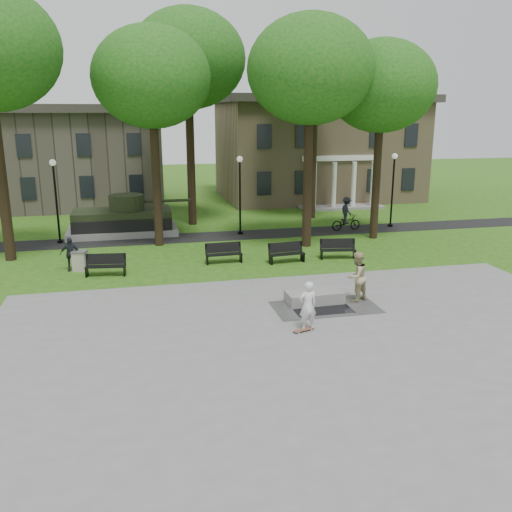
# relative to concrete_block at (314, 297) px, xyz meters

# --- Properties ---
(ground) EXTENTS (120.00, 120.00, 0.00)m
(ground) POSITION_rel_concrete_block_xyz_m (-0.87, 0.57, -0.24)
(ground) COLOR #254E12
(ground) RESTS_ON ground
(plaza) EXTENTS (22.00, 16.00, 0.02)m
(plaza) POSITION_rel_concrete_block_xyz_m (-0.87, -4.43, -0.23)
(plaza) COLOR gray
(plaza) RESTS_ON ground
(footpath) EXTENTS (44.00, 2.60, 0.01)m
(footpath) POSITION_rel_concrete_block_xyz_m (-0.87, 12.57, -0.24)
(footpath) COLOR black
(footpath) RESTS_ON ground
(building_right) EXTENTS (17.00, 12.00, 8.60)m
(building_right) POSITION_rel_concrete_block_xyz_m (9.13, 26.57, 4.10)
(building_right) COLOR #9E8460
(building_right) RESTS_ON ground
(building_left) EXTENTS (15.00, 10.00, 7.20)m
(building_left) POSITION_rel_concrete_block_xyz_m (-11.87, 27.07, 3.35)
(building_left) COLOR #4C443D
(building_left) RESTS_ON ground
(tree_1) EXTENTS (6.20, 6.20, 11.63)m
(tree_1) POSITION_rel_concrete_block_xyz_m (-5.37, 11.07, 8.71)
(tree_1) COLOR black
(tree_1) RESTS_ON ground
(tree_2) EXTENTS (6.60, 6.60, 12.16)m
(tree_2) POSITION_rel_concrete_block_xyz_m (2.63, 9.07, 9.07)
(tree_2) COLOR black
(tree_2) RESTS_ON ground
(tree_3) EXTENTS (6.00, 6.00, 11.19)m
(tree_3) POSITION_rel_concrete_block_xyz_m (7.13, 10.07, 8.35)
(tree_3) COLOR black
(tree_3) RESTS_ON ground
(tree_4) EXTENTS (7.20, 7.20, 13.50)m
(tree_4) POSITION_rel_concrete_block_xyz_m (-2.87, 16.57, 10.15)
(tree_4) COLOR black
(tree_4) RESTS_ON ground
(tree_5) EXTENTS (6.40, 6.40, 12.44)m
(tree_5) POSITION_rel_concrete_block_xyz_m (5.63, 17.07, 9.42)
(tree_5) COLOR black
(tree_5) RESTS_ON ground
(lamp_left) EXTENTS (0.36, 0.36, 4.73)m
(lamp_left) POSITION_rel_concrete_block_xyz_m (-10.87, 12.87, 2.55)
(lamp_left) COLOR black
(lamp_left) RESTS_ON ground
(lamp_mid) EXTENTS (0.36, 0.36, 4.73)m
(lamp_mid) POSITION_rel_concrete_block_xyz_m (-0.37, 12.87, 2.55)
(lamp_mid) COLOR black
(lamp_mid) RESTS_ON ground
(lamp_right) EXTENTS (0.36, 0.36, 4.73)m
(lamp_right) POSITION_rel_concrete_block_xyz_m (9.63, 12.87, 2.55)
(lamp_right) COLOR black
(lamp_right) RESTS_ON ground
(tank_monument) EXTENTS (7.45, 3.40, 2.40)m
(tank_monument) POSITION_rel_concrete_block_xyz_m (-7.33, 14.57, 0.61)
(tank_monument) COLOR gray
(tank_monument) RESTS_ON ground
(puddle) EXTENTS (2.20, 1.20, 0.00)m
(puddle) POSITION_rel_concrete_block_xyz_m (0.05, -0.80, -0.22)
(puddle) COLOR black
(puddle) RESTS_ON plaza
(concrete_block) EXTENTS (2.24, 1.08, 0.45)m
(concrete_block) POSITION_rel_concrete_block_xyz_m (0.00, 0.00, 0.00)
(concrete_block) COLOR gray
(concrete_block) RESTS_ON plaza
(skateboard) EXTENTS (0.80, 0.42, 0.07)m
(skateboard) POSITION_rel_concrete_block_xyz_m (-1.29, -2.66, -0.19)
(skateboard) COLOR brown
(skateboard) RESTS_ON plaza
(skateboarder) EXTENTS (0.66, 0.47, 1.72)m
(skateboarder) POSITION_rel_concrete_block_xyz_m (-1.12, -2.53, 0.64)
(skateboarder) COLOR silver
(skateboarder) RESTS_ON plaza
(friend_watching) EXTENTS (1.20, 1.10, 1.99)m
(friend_watching) POSITION_rel_concrete_block_xyz_m (1.66, -0.15, 0.77)
(friend_watching) COLOR tan
(friend_watching) RESTS_ON plaza
(pedestrian_walker) EXTENTS (0.95, 0.43, 1.59)m
(pedestrian_walker) POSITION_rel_concrete_block_xyz_m (-9.70, 6.88, 0.55)
(pedestrian_walker) COLOR black
(pedestrian_walker) RESTS_ON ground
(cyclist) EXTENTS (1.94, 1.12, 2.11)m
(cyclist) POSITION_rel_concrete_block_xyz_m (6.38, 12.50, 0.62)
(cyclist) COLOR black
(cyclist) RESTS_ON ground
(park_bench_0) EXTENTS (1.84, 0.76, 1.00)m
(park_bench_0) POSITION_rel_concrete_block_xyz_m (-8.07, 5.67, 0.28)
(park_bench_0) COLOR black
(park_bench_0) RESTS_ON ground
(park_bench_1) EXTENTS (1.81, 0.57, 1.00)m
(park_bench_1) POSITION_rel_concrete_block_xyz_m (-2.46, 6.62, 0.28)
(park_bench_1) COLOR black
(park_bench_1) RESTS_ON ground
(park_bench_2) EXTENTS (1.84, 0.70, 1.00)m
(park_bench_2) POSITION_rel_concrete_block_xyz_m (0.58, 5.99, 0.28)
(park_bench_2) COLOR black
(park_bench_2) RESTS_ON ground
(park_bench_3) EXTENTS (1.85, 0.81, 1.00)m
(park_bench_3) POSITION_rel_concrete_block_xyz_m (3.34, 6.17, 0.28)
(park_bench_3) COLOR black
(park_bench_3) RESTS_ON ground
(trash_bin) EXTENTS (0.80, 0.80, 0.96)m
(trash_bin) POSITION_rel_concrete_block_xyz_m (-9.27, 6.78, 0.24)
(trash_bin) COLOR #ACA58E
(trash_bin) RESTS_ON ground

